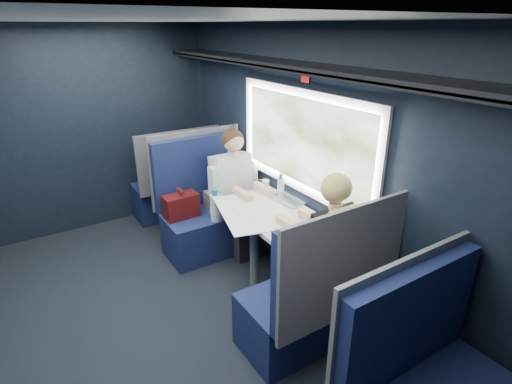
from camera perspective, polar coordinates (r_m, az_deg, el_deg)
ground at (r=3.59m, az=-12.81°, el=-17.28°), size 2.80×4.20×0.01m
room_shell at (r=2.89m, az=-14.92°, el=6.03°), size 3.00×4.40×2.40m
table at (r=3.60m, az=1.78°, el=-3.76°), size 0.62×1.00×0.74m
seat_bay_near at (r=4.31m, az=-6.95°, el=-2.83°), size 1.04×0.62×1.26m
seat_bay_far at (r=3.06m, az=8.29°, el=-15.01°), size 1.04×0.62×1.26m
seat_row_front at (r=5.10m, az=-11.34°, el=0.91°), size 1.04×0.51×1.16m
man at (r=4.16m, az=-2.82°, el=0.79°), size 0.53×0.56×1.32m
woman at (r=3.13m, az=10.17°, el=-7.26°), size 0.53×0.56×1.32m
papers at (r=3.55m, az=-0.40°, el=-2.75°), size 0.75×0.93×0.01m
laptop at (r=3.80m, az=5.51°, el=-0.01°), size 0.32×0.38×0.26m
bottle_small at (r=3.83m, az=3.54°, el=0.76°), size 0.07×0.07×0.23m
cup at (r=4.02m, az=1.37°, el=1.07°), size 0.07×0.07×0.09m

